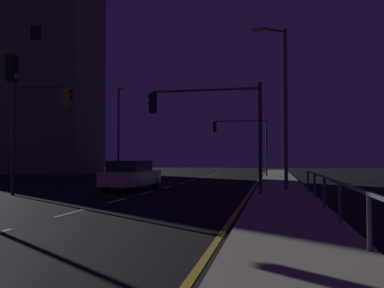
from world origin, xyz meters
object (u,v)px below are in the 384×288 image
street_lamp_corner (281,93)px  building_distant (13,48)px  traffic_light_far_left (242,135)px  car (131,175)px  traffic_light_far_center (207,115)px  traffic_light_overhead_east (39,116)px  street_lamp_far_end (119,125)px

street_lamp_corner → building_distant: (-29.27, 21.98, 9.27)m
traffic_light_far_left → building_distant: bearing=169.3°
car → street_lamp_corner: 8.67m
traffic_light_far_center → traffic_light_far_left: traffic_light_far_left is taller
car → building_distant: building_distant is taller
street_lamp_corner → building_distant: building_distant is taller
traffic_light_far_center → building_distant: bearing=137.0°
traffic_light_far_center → traffic_light_far_left: 19.26m
car → traffic_light_far_left: (4.49, 17.15, 3.01)m
traffic_light_far_left → building_distant: size_ratio=0.18×
traffic_light_overhead_east → traffic_light_far_left: (7.69, 20.69, 0.22)m
traffic_light_far_center → traffic_light_far_left: (0.18, 19.26, 0.15)m
traffic_light_far_center → street_lamp_far_end: bearing=124.2°
building_distant → traffic_light_overhead_east: bearing=-54.3°
car → building_distant: 33.67m
traffic_light_far_center → car: bearing=154.0°
traffic_light_far_left → traffic_light_far_center: bearing=-90.5°
traffic_light_far_center → traffic_light_overhead_east: bearing=-169.2°
car → traffic_light_far_left: bearing=75.3°
street_lamp_corner → car: bearing=-179.1°
traffic_light_overhead_east → street_lamp_far_end: street_lamp_far_end is taller
traffic_light_overhead_east → building_distant: (-18.42, 25.64, 10.56)m
traffic_light_far_left → street_lamp_corner: bearing=-79.5°
traffic_light_far_left → traffic_light_overhead_east: bearing=-110.4°
traffic_light_far_center → traffic_light_far_left: size_ratio=1.03×
building_distant → car: bearing=-45.6°
traffic_light_far_center → street_lamp_corner: 4.20m
traffic_light_far_center → building_distant: (-25.93, 24.20, 10.49)m
traffic_light_far_left → street_lamp_corner: 17.36m
building_distant → street_lamp_far_end: bearing=-32.2°
car → street_lamp_far_end: street_lamp_far_end is taller
car → traffic_light_overhead_east: 5.52m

